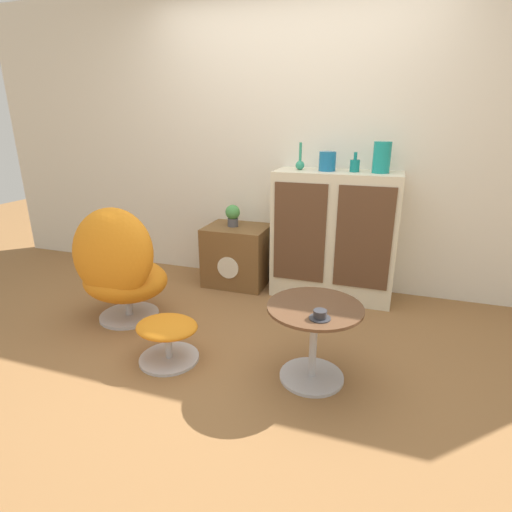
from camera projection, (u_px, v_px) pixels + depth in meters
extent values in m
plane|color=olive|center=(236.00, 356.00, 2.65)|extent=(12.00, 12.00, 0.00)
cube|color=silver|center=(293.00, 142.00, 3.52)|extent=(6.40, 0.06, 2.60)
cube|color=beige|center=(334.00, 236.00, 3.42)|extent=(1.03, 0.42, 1.09)
cube|color=brown|center=(299.00, 233.00, 3.29)|extent=(0.43, 0.01, 0.83)
cube|color=brown|center=(363.00, 239.00, 3.13)|extent=(0.43, 0.01, 0.83)
cube|color=brown|center=(237.00, 255.00, 3.76)|extent=(0.57, 0.46, 0.56)
cylinder|color=beige|center=(228.00, 268.00, 3.56)|extent=(0.20, 0.01, 0.20)
cylinder|color=#B7B7BC|center=(130.00, 315.00, 3.17)|extent=(0.46, 0.46, 0.02)
cylinder|color=#B7B7BC|center=(129.00, 306.00, 3.15)|extent=(0.06, 0.06, 0.13)
ellipsoid|color=orange|center=(126.00, 280.00, 3.08)|extent=(0.68, 0.58, 0.31)
ellipsoid|color=orange|center=(112.00, 253.00, 2.88)|extent=(0.67, 0.43, 0.70)
cylinder|color=#B7B7BC|center=(169.00, 358.00, 2.60)|extent=(0.39, 0.39, 0.02)
cylinder|color=#B7B7BC|center=(168.00, 345.00, 2.57)|extent=(0.04, 0.04, 0.17)
ellipsoid|color=orange|center=(167.00, 327.00, 2.53)|extent=(0.40, 0.34, 0.09)
cylinder|color=#B7B7BC|center=(311.00, 376.00, 2.42)|extent=(0.39, 0.39, 0.02)
cylinder|color=#B7B7BC|center=(313.00, 343.00, 2.34)|extent=(0.04, 0.04, 0.44)
cylinder|color=brown|center=(315.00, 307.00, 2.27)|extent=(0.55, 0.55, 0.02)
ellipsoid|color=#2D8E6B|center=(300.00, 165.00, 3.33)|extent=(0.07, 0.07, 0.07)
cylinder|color=#2D8E6B|center=(300.00, 152.00, 3.30)|extent=(0.02, 0.02, 0.15)
cylinder|color=#196699|center=(327.00, 161.00, 3.25)|extent=(0.14, 0.14, 0.15)
cylinder|color=#147A75|center=(355.00, 166.00, 3.19)|extent=(0.08, 0.08, 0.10)
cylinder|color=#147A75|center=(355.00, 156.00, 3.17)|extent=(0.03, 0.03, 0.06)
cylinder|color=teal|center=(382.00, 157.00, 3.11)|extent=(0.14, 0.14, 0.24)
cylinder|color=#4C4C51|center=(233.00, 222.00, 3.67)|extent=(0.10, 0.10, 0.08)
sphere|color=#478E47|center=(233.00, 212.00, 3.64)|extent=(0.13, 0.13, 0.13)
cylinder|color=#2D2D33|center=(320.00, 318.00, 2.12)|extent=(0.12, 0.12, 0.01)
cylinder|color=#2D2D33|center=(320.00, 314.00, 2.11)|extent=(0.07, 0.07, 0.05)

